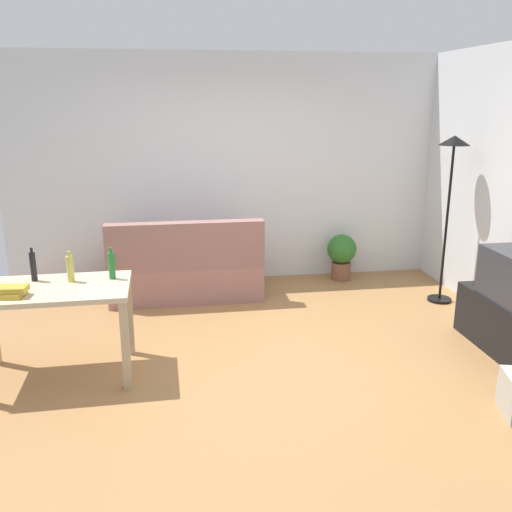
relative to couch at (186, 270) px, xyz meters
name	(u,v)px	position (x,y,z in m)	size (l,w,h in m)	color
ground_plane	(253,354)	(0.53, -1.59, -0.32)	(5.20, 4.40, 0.02)	#9E7042
wall_rear	(226,170)	(0.53, 0.61, 1.04)	(5.20, 0.10, 2.70)	silver
couch	(186,270)	(0.00, 0.00, 0.00)	(1.68, 0.84, 0.92)	#996B66
tv_stand	(510,326)	(2.78, -1.88, -0.07)	(0.44, 1.10, 0.48)	black
torchiere_lamp	(451,174)	(2.78, -0.60, 1.10)	(0.32, 0.32, 1.81)	black
desk	(52,300)	(-1.09, -1.75, 0.34)	(1.21, 0.72, 0.76)	#C6B28E
potted_plant	(342,254)	(1.92, 0.31, 0.02)	(0.36, 0.36, 0.57)	brown
bottle_dark	(33,266)	(-1.25, -1.57, 0.57)	(0.05, 0.05, 0.28)	black
bottle_squat	(70,268)	(-0.95, -1.63, 0.56)	(0.06, 0.06, 0.25)	#BCB24C
bottle_green	(112,265)	(-0.63, -1.61, 0.57)	(0.05, 0.05, 0.26)	#1E722D
book_stack	(11,292)	(-1.33, -1.93, 0.49)	(0.24, 0.20, 0.08)	#B7932D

